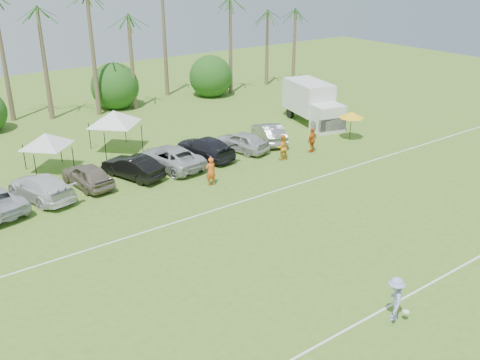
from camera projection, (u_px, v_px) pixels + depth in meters
ground at (400, 350)px, 19.97m from camera, size 120.00×120.00×0.00m
field_lines at (266, 259)px, 25.91m from camera, size 80.00×12.10×0.01m
palm_tree_5 at (44, 23)px, 44.94m from camera, size 2.40×2.40×9.90m
palm_tree_6 at (88, 10)px, 46.79m from camera, size 2.40×2.40×10.90m
palm_tree_8 at (178, 23)px, 52.37m from camera, size 2.40×2.40×8.90m
palm_tree_9 at (220, 11)px, 54.76m from camera, size 2.40×2.40×9.90m
palm_tree_10 at (259, 0)px, 57.16m from camera, size 2.40×2.40×10.90m
bush_tree_2 at (113, 88)px, 51.50m from camera, size 4.00×4.00×4.00m
bush_tree_3 at (200, 75)px, 56.96m from camera, size 4.00×4.00×4.00m
sideline_player_a at (211, 171)px, 33.96m from camera, size 0.75×0.56×1.88m
sideline_player_b at (282, 147)px, 38.26m from camera, size 1.05×0.91×1.86m
sideline_player_c at (312, 140)px, 39.70m from camera, size 1.18×0.73×1.88m
box_truck at (313, 102)px, 46.32m from camera, size 4.06×7.17×3.49m
canopy_tent_left at (45, 133)px, 35.49m from camera, size 3.90×3.90×3.16m
canopy_tent_right at (113, 111)px, 39.19m from camera, size 4.47×4.47×3.62m
market_umbrella at (352, 115)px, 42.07m from camera, size 2.02×2.02×2.25m
frisbee_player at (395, 299)px, 21.32m from camera, size 1.39×1.36×1.92m
parked_car_3 at (41, 187)px, 32.12m from camera, size 3.28×5.54×1.51m
parked_car_4 at (87, 175)px, 33.86m from camera, size 2.30×4.60×1.51m
parked_car_5 at (133, 167)px, 35.20m from camera, size 2.93×4.84×1.51m
parked_car_6 at (171, 157)px, 36.88m from camera, size 3.10×5.67×1.51m
parked_car_7 at (205, 148)px, 38.73m from camera, size 2.72×5.41×1.51m
parked_car_8 at (241, 141)px, 40.03m from camera, size 2.85×4.73×1.51m
parked_car_9 at (269, 133)px, 41.90m from camera, size 3.08×4.84×1.51m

